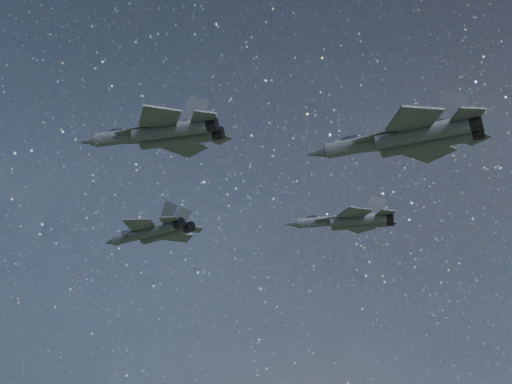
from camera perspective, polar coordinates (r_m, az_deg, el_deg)
The scene contains 4 objects.
jet_lead at distance 93.69m, azimuth -9.84°, elevation -3.76°, with size 19.19×13.63×4.88m.
jet_left at distance 87.15m, azimuth 8.87°, elevation -2.71°, with size 16.48×10.93×4.20m.
jet_right at distance 58.70m, azimuth -8.96°, elevation 5.51°, with size 15.59×10.38×3.96m.
jet_slot at distance 62.15m, azimuth 14.29°, elevation 5.03°, with size 18.99×13.09×4.77m.
Camera 1 is at (40.68, -55.88, 115.23)m, focal length 42.00 mm.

